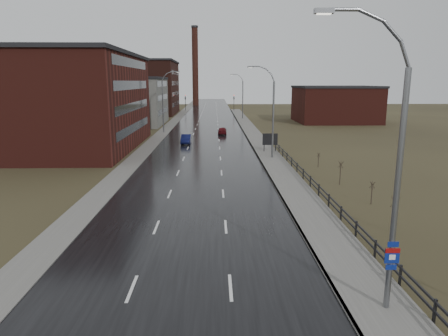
{
  "coord_description": "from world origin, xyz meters",
  "views": [
    {
      "loc": [
        1.6,
        -13.05,
        9.49
      ],
      "look_at": [
        2.3,
        16.82,
        3.0
      ],
      "focal_mm": 32.0,
      "sensor_mm": 36.0,
      "label": 1
    }
  ],
  "objects_px": {
    "car_near": "(186,139)",
    "car_far": "(222,131)",
    "streetlight_main": "(391,171)",
    "billboard": "(270,140)"
  },
  "relations": [
    {
      "from": "billboard",
      "to": "car_near",
      "type": "bearing_deg",
      "value": 145.6
    },
    {
      "from": "streetlight_main",
      "to": "car_near",
      "type": "bearing_deg",
      "value": 103.66
    },
    {
      "from": "car_near",
      "to": "car_far",
      "type": "distance_m",
      "value": 12.4
    },
    {
      "from": "streetlight_main",
      "to": "billboard",
      "type": "xyz_separation_m",
      "value": [
        0.63,
        38.43,
        -4.31
      ]
    },
    {
      "from": "streetlight_main",
      "to": "billboard",
      "type": "relative_size",
      "value": 4.61
    },
    {
      "from": "car_near",
      "to": "streetlight_main",
      "type": "bearing_deg",
      "value": -76.23
    },
    {
      "from": "car_far",
      "to": "billboard",
      "type": "bearing_deg",
      "value": 109.12
    },
    {
      "from": "billboard",
      "to": "car_far",
      "type": "distance_m",
      "value": 20.11
    },
    {
      "from": "car_near",
      "to": "car_far",
      "type": "height_order",
      "value": "car_near"
    },
    {
      "from": "billboard",
      "to": "car_near",
      "type": "relative_size",
      "value": 0.63
    }
  ]
}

